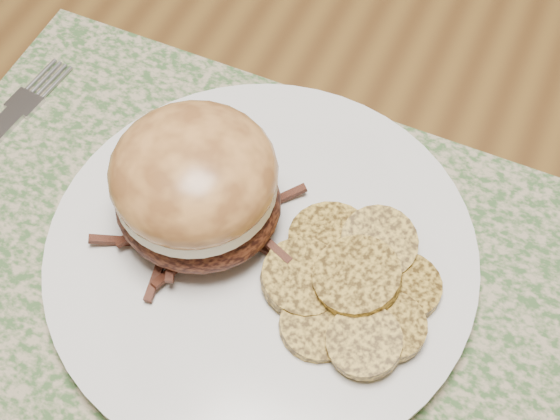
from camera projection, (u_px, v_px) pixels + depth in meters
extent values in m
plane|color=brown|center=(300.00, 353.00, 1.27)|extent=(3.50, 3.50, 0.00)
cube|color=brown|center=(320.00, 26.00, 0.65)|extent=(1.50, 0.90, 0.04)
cube|color=#3D6031|center=(219.00, 276.00, 0.50)|extent=(0.45, 0.33, 0.00)
cylinder|color=silver|center=(262.00, 255.00, 0.50)|extent=(0.26, 0.26, 0.02)
ellipsoid|color=black|center=(198.00, 201.00, 0.49)|extent=(0.11, 0.10, 0.04)
cylinder|color=#F1E4C5|center=(195.00, 183.00, 0.47)|extent=(0.10, 0.10, 0.01)
ellipsoid|color=#C17F3F|center=(193.00, 173.00, 0.46)|extent=(0.10, 0.10, 0.06)
cylinder|color=gold|center=(331.00, 240.00, 0.49)|extent=(0.07, 0.07, 0.01)
cylinder|color=gold|center=(379.00, 243.00, 0.49)|extent=(0.07, 0.07, 0.02)
cylinder|color=gold|center=(403.00, 286.00, 0.48)|extent=(0.07, 0.07, 0.01)
cylinder|color=gold|center=(303.00, 278.00, 0.47)|extent=(0.06, 0.06, 0.02)
cylinder|color=gold|center=(357.00, 276.00, 0.47)|extent=(0.07, 0.07, 0.02)
cylinder|color=gold|center=(389.00, 326.00, 0.46)|extent=(0.06, 0.06, 0.01)
cylinder|color=gold|center=(318.00, 324.00, 0.46)|extent=(0.06, 0.06, 0.01)
cylinder|color=gold|center=(364.00, 342.00, 0.45)|extent=(0.06, 0.06, 0.02)
cube|color=#B4B3BB|center=(25.00, 103.00, 0.58)|extent=(0.02, 0.02, 0.00)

